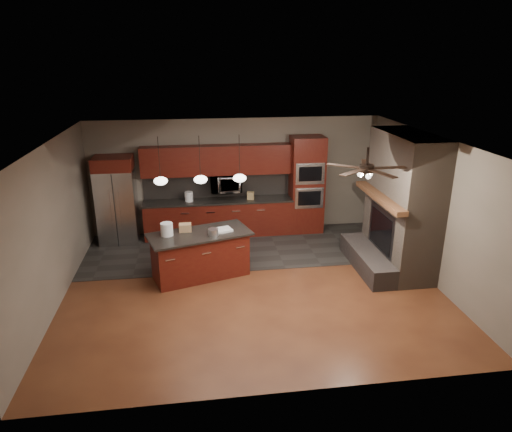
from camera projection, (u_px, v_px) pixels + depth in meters
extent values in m
plane|color=brown|center=(252.00, 285.00, 8.83)|extent=(7.00, 7.00, 0.00)
cube|color=white|center=(252.00, 141.00, 7.89)|extent=(7.00, 6.00, 0.02)
cube|color=gray|center=(236.00, 176.00, 11.15)|extent=(7.00, 0.02, 2.80)
cube|color=gray|center=(431.00, 209.00, 8.81)|extent=(0.02, 6.00, 2.80)
cube|color=gray|center=(52.00, 227.00, 7.90)|extent=(0.02, 6.00, 2.80)
cube|color=#2C2A27|center=(242.00, 248.00, 10.51)|extent=(7.00, 2.40, 0.01)
cube|color=brown|center=(403.00, 203.00, 9.13)|extent=(0.80, 2.00, 2.80)
cube|color=#3F3734|center=(367.00, 260.00, 9.45)|extent=(0.50, 2.00, 0.40)
cube|color=#2D2D30|center=(382.00, 231.00, 9.28)|extent=(0.05, 1.20, 0.95)
cube|color=black|center=(381.00, 231.00, 9.27)|extent=(0.02, 1.00, 0.75)
cube|color=brown|center=(380.00, 197.00, 9.02)|extent=(0.22, 2.10, 0.10)
cube|color=#551A0F|center=(219.00, 218.00, 11.14)|extent=(3.55, 0.60, 0.86)
cube|color=black|center=(218.00, 201.00, 10.99)|extent=(3.59, 0.64, 0.04)
cube|color=black|center=(217.00, 185.00, 11.14)|extent=(3.55, 0.03, 0.60)
cube|color=#551A0F|center=(217.00, 160.00, 10.78)|extent=(3.55, 0.35, 0.70)
cube|color=#551A0F|center=(307.00, 185.00, 11.17)|extent=(0.80, 0.60, 2.38)
cube|color=silver|center=(309.00, 198.00, 10.96)|extent=(0.70, 0.03, 0.52)
cube|color=black|center=(309.00, 198.00, 10.94)|extent=(0.55, 0.02, 0.35)
cube|color=silver|center=(310.00, 174.00, 10.76)|extent=(0.70, 0.03, 0.52)
cube|color=black|center=(310.00, 174.00, 10.74)|extent=(0.55, 0.02, 0.35)
imported|color=silver|center=(226.00, 183.00, 10.92)|extent=(0.73, 0.41, 0.50)
cube|color=silver|center=(117.00, 206.00, 10.61)|extent=(0.87, 0.72, 1.75)
cube|color=#2D2D30|center=(115.00, 211.00, 10.27)|extent=(0.02, 0.02, 1.73)
cube|color=silver|center=(110.00, 209.00, 10.23)|extent=(0.03, 0.03, 0.87)
cube|color=silver|center=(119.00, 209.00, 10.26)|extent=(0.03, 0.03, 0.87)
cube|color=#551A0F|center=(113.00, 163.00, 10.26)|extent=(0.87, 0.72, 0.30)
cube|color=#551A0F|center=(200.00, 256.00, 9.06)|extent=(1.96, 1.24, 0.88)
cube|color=black|center=(199.00, 234.00, 8.90)|extent=(2.14, 1.43, 0.04)
cylinder|color=white|center=(167.00, 229.00, 8.75)|extent=(0.29, 0.29, 0.25)
cylinder|color=silver|center=(213.00, 232.00, 8.78)|extent=(0.20, 0.20, 0.13)
cube|color=white|center=(221.00, 230.00, 9.01)|extent=(0.46, 0.39, 0.04)
cube|color=#A47C54|center=(185.00, 228.00, 8.98)|extent=(0.24, 0.18, 0.15)
cylinder|color=white|center=(189.00, 197.00, 10.85)|extent=(0.24, 0.24, 0.23)
cube|color=#A68855|center=(251.00, 196.00, 11.01)|extent=(0.19, 0.16, 0.18)
cylinder|color=black|center=(159.00, 158.00, 8.46)|extent=(0.01, 0.01, 0.78)
ellipsoid|color=white|center=(161.00, 181.00, 8.61)|extent=(0.26, 0.26, 0.16)
cylinder|color=black|center=(200.00, 156.00, 8.55)|extent=(0.01, 0.01, 0.78)
ellipsoid|color=white|center=(201.00, 180.00, 8.70)|extent=(0.26, 0.26, 0.16)
cylinder|color=black|center=(239.00, 155.00, 8.65)|extent=(0.01, 0.01, 0.78)
ellipsoid|color=white|center=(240.00, 178.00, 8.80)|extent=(0.26, 0.26, 0.16)
cylinder|color=black|center=(368.00, 156.00, 7.42)|extent=(0.04, 0.04, 0.30)
cylinder|color=black|center=(367.00, 168.00, 7.49)|extent=(0.24, 0.24, 0.12)
cube|color=black|center=(389.00, 168.00, 7.54)|extent=(0.60, 0.12, 0.01)
cube|color=black|center=(366.00, 163.00, 7.84)|extent=(0.30, 0.61, 0.01)
cube|color=black|center=(344.00, 166.00, 7.66)|extent=(0.56, 0.45, 0.01)
cube|color=black|center=(353.00, 172.00, 7.24)|extent=(0.56, 0.45, 0.01)
cube|color=black|center=(382.00, 174.00, 7.17)|extent=(0.30, 0.61, 0.01)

